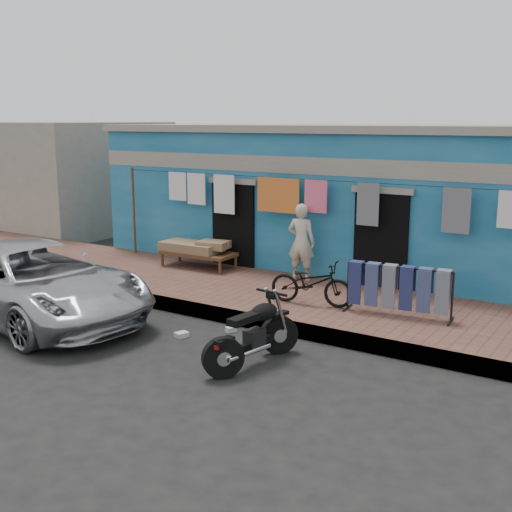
{
  "coord_description": "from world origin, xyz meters",
  "views": [
    {
      "loc": [
        5.91,
        -7.16,
        3.46
      ],
      "look_at": [
        0.0,
        2.0,
        1.15
      ],
      "focal_mm": 45.0,
      "sensor_mm": 36.0,
      "label": 1
    }
  ],
  "objects_px": {
    "jeans_rack": "(398,290)",
    "motorcycle": "(252,332)",
    "seated_person": "(301,242)",
    "car": "(33,280)",
    "bicycle": "(311,278)",
    "charpoy": "(199,254)"
  },
  "relations": [
    {
      "from": "bicycle",
      "to": "charpoy",
      "type": "height_order",
      "value": "bicycle"
    },
    {
      "from": "seated_person",
      "to": "motorcycle",
      "type": "height_order",
      "value": "seated_person"
    },
    {
      "from": "car",
      "to": "motorcycle",
      "type": "height_order",
      "value": "car"
    },
    {
      "from": "car",
      "to": "seated_person",
      "type": "relative_size",
      "value": 3.16
    },
    {
      "from": "car",
      "to": "motorcycle",
      "type": "bearing_deg",
      "value": -79.58
    },
    {
      "from": "car",
      "to": "charpoy",
      "type": "height_order",
      "value": "car"
    },
    {
      "from": "car",
      "to": "jeans_rack",
      "type": "xyz_separation_m",
      "value": [
        5.63,
        2.92,
        -0.01
      ]
    },
    {
      "from": "jeans_rack",
      "to": "seated_person",
      "type": "bearing_deg",
      "value": 153.35
    },
    {
      "from": "car",
      "to": "motorcycle",
      "type": "xyz_separation_m",
      "value": [
        4.46,
        0.24,
        -0.2
      ]
    },
    {
      "from": "motorcycle",
      "to": "charpoy",
      "type": "xyz_separation_m",
      "value": [
        -3.86,
        3.72,
        0.04
      ]
    },
    {
      "from": "seated_person",
      "to": "charpoy",
      "type": "distance_m",
      "value": 2.52
    },
    {
      "from": "motorcycle",
      "to": "charpoy",
      "type": "height_order",
      "value": "motorcycle"
    },
    {
      "from": "bicycle",
      "to": "car",
      "type": "bearing_deg",
      "value": 114.47
    },
    {
      "from": "jeans_rack",
      "to": "car",
      "type": "bearing_deg",
      "value": -152.59
    },
    {
      "from": "charpoy",
      "to": "car",
      "type": "bearing_deg",
      "value": -98.58
    },
    {
      "from": "jeans_rack",
      "to": "charpoy",
      "type": "bearing_deg",
      "value": 168.27
    },
    {
      "from": "seated_person",
      "to": "bicycle",
      "type": "distance_m",
      "value": 1.85
    },
    {
      "from": "car",
      "to": "bicycle",
      "type": "distance_m",
      "value": 4.91
    },
    {
      "from": "motorcycle",
      "to": "jeans_rack",
      "type": "distance_m",
      "value": 2.93
    },
    {
      "from": "bicycle",
      "to": "jeans_rack",
      "type": "height_order",
      "value": "bicycle"
    },
    {
      "from": "car",
      "to": "seated_person",
      "type": "distance_m",
      "value": 5.21
    },
    {
      "from": "jeans_rack",
      "to": "motorcycle",
      "type": "bearing_deg",
      "value": -113.52
    }
  ]
}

